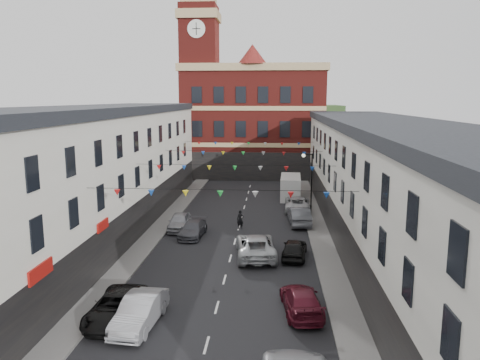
% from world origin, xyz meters
% --- Properties ---
extents(ground, '(160.00, 160.00, 0.00)m').
position_xyz_m(ground, '(0.00, 0.00, 0.00)').
color(ground, black).
rests_on(ground, ground).
extents(pavement_left, '(1.80, 64.00, 0.15)m').
position_xyz_m(pavement_left, '(-6.90, 2.00, 0.07)').
color(pavement_left, '#605E5B').
rests_on(pavement_left, ground).
extents(pavement_right, '(1.80, 64.00, 0.15)m').
position_xyz_m(pavement_right, '(6.90, 2.00, 0.07)').
color(pavement_right, '#605E5B').
rests_on(pavement_right, ground).
extents(terrace_left, '(8.40, 56.00, 10.70)m').
position_xyz_m(terrace_left, '(-11.78, 1.00, 5.35)').
color(terrace_left, silver).
rests_on(terrace_left, ground).
extents(terrace_right, '(8.40, 56.00, 9.70)m').
position_xyz_m(terrace_right, '(11.78, 1.00, 4.85)').
color(terrace_right, silver).
rests_on(terrace_right, ground).
extents(civic_building, '(20.60, 13.30, 18.50)m').
position_xyz_m(civic_building, '(0.00, 37.95, 8.14)').
color(civic_building, maroon).
rests_on(civic_building, ground).
extents(clock_tower, '(5.60, 5.60, 30.00)m').
position_xyz_m(clock_tower, '(-7.50, 35.00, 14.93)').
color(clock_tower, maroon).
rests_on(clock_tower, ground).
extents(distant_hill, '(40.00, 14.00, 10.00)m').
position_xyz_m(distant_hill, '(-4.00, 62.00, 5.00)').
color(distant_hill, '#294C23').
rests_on(distant_hill, ground).
extents(street_lamp, '(1.10, 0.36, 6.00)m').
position_xyz_m(street_lamp, '(6.55, 14.00, 3.90)').
color(street_lamp, black).
rests_on(street_lamp, ground).
extents(car_left_b, '(2.02, 4.82, 1.55)m').
position_xyz_m(car_left_b, '(-3.60, -10.38, 0.77)').
color(car_left_b, '#A4A5AB').
rests_on(car_left_b, ground).
extents(car_left_c, '(2.39, 5.11, 1.41)m').
position_xyz_m(car_left_c, '(-4.99, -9.83, 0.71)').
color(car_left_c, black).
rests_on(car_left_c, ground).
extents(car_left_d, '(2.10, 4.51, 1.27)m').
position_xyz_m(car_left_d, '(-3.60, 5.14, 0.64)').
color(car_left_d, '#484951').
rests_on(car_left_d, ground).
extents(car_left_e, '(1.85, 4.33, 1.46)m').
position_xyz_m(car_left_e, '(-5.10, 7.07, 0.73)').
color(car_left_e, '#97989F').
rests_on(car_left_e, ground).
extents(car_right_c, '(2.43, 4.91, 1.37)m').
position_xyz_m(car_right_c, '(4.59, -8.27, 0.69)').
color(car_right_c, '#53101E').
rests_on(car_right_c, ground).
extents(car_right_d, '(2.14, 4.28, 1.40)m').
position_xyz_m(car_right_d, '(4.59, 0.45, 0.70)').
color(car_right_d, black).
rests_on(car_right_d, ground).
extents(car_right_e, '(2.05, 5.08, 1.64)m').
position_xyz_m(car_right_e, '(5.40, 9.57, 0.82)').
color(car_right_e, '#54565C').
rests_on(car_right_e, ground).
extents(car_right_f, '(2.71, 5.51, 1.50)m').
position_xyz_m(car_right_f, '(5.50, 14.94, 0.75)').
color(car_right_f, '#B5B7BA').
rests_on(car_right_f, ground).
extents(moving_car, '(3.30, 6.13, 1.64)m').
position_xyz_m(moving_car, '(1.80, 0.54, 0.82)').
color(moving_car, '#B7BBBE').
rests_on(moving_car, ground).
extents(white_van, '(2.44, 5.85, 2.55)m').
position_xyz_m(white_van, '(5.00, 20.99, 1.28)').
color(white_van, silver).
rests_on(white_van, ground).
extents(pedestrian, '(0.67, 0.51, 1.67)m').
position_xyz_m(pedestrian, '(0.16, 7.70, 0.84)').
color(pedestrian, black).
rests_on(pedestrian, ground).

